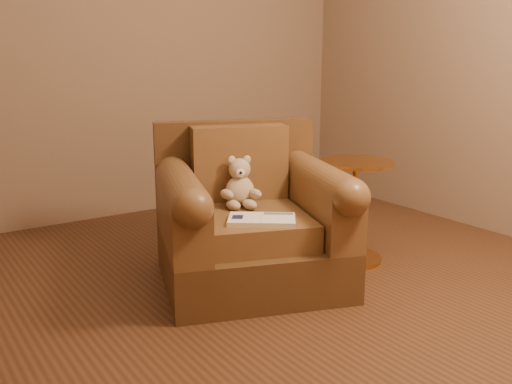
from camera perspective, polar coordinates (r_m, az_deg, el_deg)
floor at (r=2.78m, az=1.21°, el=-11.73°), size 4.00×4.00×0.00m
armchair at (r=3.04m, az=-0.67°, el=-3.04°), size 1.15×1.13×0.82m
teddy_bear at (r=3.05m, az=-1.61°, el=0.51°), size 0.20×0.23×0.28m
guidebook at (r=2.77m, az=0.58°, el=-2.80°), size 0.38×0.35×0.03m
side_table at (r=3.35m, az=9.79°, el=-1.55°), size 0.43×0.43×0.60m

